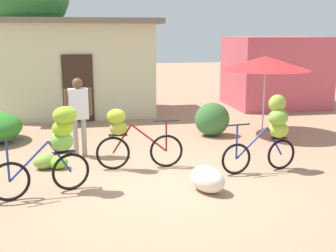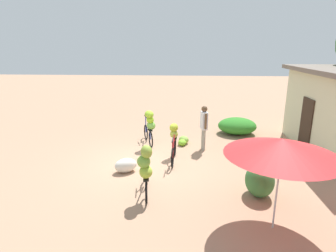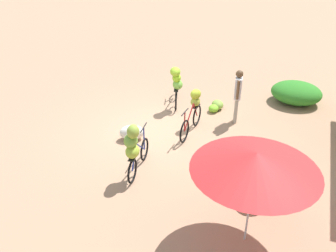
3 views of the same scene
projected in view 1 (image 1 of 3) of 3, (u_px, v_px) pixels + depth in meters
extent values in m
plane|color=tan|center=(159.00, 183.00, 7.48)|extent=(60.00, 60.00, 0.00)
cube|color=beige|center=(79.00, 70.00, 13.68)|extent=(4.71, 2.73, 2.89)
cube|color=#72665B|center=(76.00, 21.00, 13.35)|extent=(5.21, 3.23, 0.16)
cube|color=#332319|center=(78.00, 89.00, 12.45)|extent=(0.90, 0.06, 2.00)
cube|color=#CA505E|center=(275.00, 72.00, 15.15)|extent=(3.20, 2.80, 2.48)
cylinder|color=brown|center=(32.00, 63.00, 14.92)|extent=(0.26, 0.26, 3.12)
ellipsoid|color=#396F36|center=(212.00, 119.00, 10.82)|extent=(0.90, 0.73, 0.87)
cylinder|color=beige|center=(264.00, 97.00, 10.92)|extent=(0.04, 0.04, 1.96)
cone|color=red|center=(266.00, 63.00, 10.73)|extent=(2.29, 2.29, 0.35)
torus|color=black|center=(10.00, 182.00, 6.61)|extent=(0.63, 0.26, 0.65)
torus|color=black|center=(71.00, 172.00, 7.08)|extent=(0.63, 0.26, 0.65)
cylinder|color=navy|center=(60.00, 157.00, 6.94)|extent=(0.37, 0.16, 0.59)
cylinder|color=navy|center=(29.00, 161.00, 6.70)|extent=(0.64, 0.25, 0.60)
cylinder|color=black|center=(6.00, 140.00, 6.46)|extent=(0.48, 0.19, 0.03)
cylinder|color=navy|center=(8.00, 161.00, 6.53)|extent=(0.04, 0.04, 0.67)
cube|color=black|center=(64.00, 152.00, 6.96)|extent=(0.39, 0.25, 0.02)
ellipsoid|color=#72B141|center=(61.00, 142.00, 6.95)|extent=(0.51, 0.47, 0.33)
ellipsoid|color=#8FC524|center=(63.00, 128.00, 6.88)|extent=(0.42, 0.37, 0.27)
ellipsoid|color=#8CBA2A|center=(65.00, 115.00, 6.81)|extent=(0.52, 0.49, 0.29)
torus|color=black|center=(166.00, 151.00, 8.30)|extent=(0.66, 0.07, 0.66)
torus|color=black|center=(113.00, 153.00, 8.15)|extent=(0.66, 0.07, 0.66)
cylinder|color=maroon|center=(122.00, 139.00, 8.11)|extent=(0.40, 0.05, 0.58)
cylinder|color=maroon|center=(149.00, 138.00, 8.19)|extent=(0.71, 0.06, 0.59)
cylinder|color=black|center=(166.00, 121.00, 8.17)|extent=(0.50, 0.05, 0.03)
cylinder|color=maroon|center=(166.00, 136.00, 8.23)|extent=(0.04, 0.04, 0.61)
cube|color=black|center=(118.00, 135.00, 8.08)|extent=(0.36, 0.15, 0.02)
ellipsoid|color=#99A136|center=(118.00, 128.00, 8.03)|extent=(0.35, 0.29, 0.27)
ellipsoid|color=#9DAF29|center=(116.00, 116.00, 7.96)|extent=(0.41, 0.36, 0.30)
torus|color=black|center=(236.00, 159.00, 7.87)|extent=(0.60, 0.13, 0.60)
torus|color=black|center=(281.00, 154.00, 8.17)|extent=(0.60, 0.13, 0.60)
cylinder|color=navy|center=(274.00, 141.00, 8.06)|extent=(0.37, 0.09, 0.58)
cylinder|color=navy|center=(252.00, 143.00, 7.91)|extent=(0.66, 0.12, 0.59)
cylinder|color=black|center=(237.00, 125.00, 7.73)|extent=(0.50, 0.10, 0.03)
cylinder|color=navy|center=(237.00, 142.00, 7.80)|extent=(0.04, 0.04, 0.66)
cube|color=black|center=(278.00, 138.00, 8.07)|extent=(0.38, 0.19, 0.02)
ellipsoid|color=#9BBA37|center=(278.00, 130.00, 8.03)|extent=(0.46, 0.39, 0.32)
ellipsoid|color=#78A93D|center=(278.00, 117.00, 7.92)|extent=(0.49, 0.44, 0.32)
ellipsoid|color=#8DA83B|center=(277.00, 103.00, 7.93)|extent=(0.42, 0.37, 0.33)
ellipsoid|color=#81A941|center=(45.00, 161.00, 8.24)|extent=(0.58, 0.54, 0.30)
ellipsoid|color=#7BC22C|center=(58.00, 163.00, 8.24)|extent=(0.40, 0.35, 0.25)
ellipsoid|color=silver|center=(207.00, 179.00, 7.02)|extent=(0.72, 0.83, 0.44)
cylinder|color=gray|center=(76.00, 138.00, 8.99)|extent=(0.11, 0.11, 0.82)
cylinder|color=gray|center=(84.00, 137.00, 9.05)|extent=(0.11, 0.11, 0.82)
cube|color=silver|center=(78.00, 104.00, 8.86)|extent=(0.43, 0.27, 0.65)
cylinder|color=brown|center=(66.00, 103.00, 8.77)|extent=(0.08, 0.08, 0.59)
cylinder|color=brown|center=(90.00, 102.00, 8.94)|extent=(0.08, 0.08, 0.59)
sphere|color=brown|center=(77.00, 83.00, 8.76)|extent=(0.22, 0.22, 0.22)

